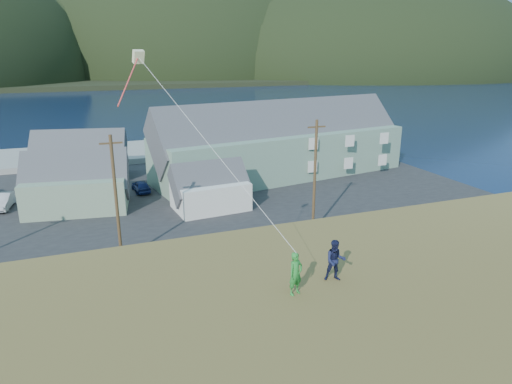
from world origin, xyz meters
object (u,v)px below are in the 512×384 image
shed_white (210,188)px  kite_flyer_green (296,274)px  kite_flyer_navy (335,261)px  lodge (282,142)px  wharf (89,155)px  shed_palegreen_far (80,157)px  shed_palegreen_near (77,184)px

shed_white → kite_flyer_green: 30.59m
kite_flyer_navy → lodge: bearing=88.8°
wharf → kite_flyer_navy: kite_flyer_navy is taller
shed_white → kite_flyer_green: (-4.82, -29.67, 5.67)m
shed_palegreen_far → kite_flyer_navy: kite_flyer_navy is taller
wharf → shed_palegreen_near: shed_palegreen_near is taller
shed_palegreen_far → kite_flyer_green: kite_flyer_green is taller
shed_palegreen_near → shed_palegreen_far: (0.41, 12.22, 0.12)m
shed_white → lodge: bearing=33.4°
shed_white → shed_palegreen_far: 20.77m
lodge → wharf: bearing=130.1°
shed_white → kite_flyer_navy: bearing=-101.1°
shed_palegreen_near → kite_flyer_navy: size_ratio=6.86×
shed_palegreen_far → shed_white: bearing=-43.1°
kite_flyer_green → kite_flyer_navy: size_ratio=0.98×
kite_flyer_green → kite_flyer_navy: 1.84m
lodge → kite_flyer_navy: (-15.06, -38.89, 3.52)m
wharf → shed_palegreen_far: shed_palegreen_far is taller
kite_flyer_green → kite_flyer_navy: (1.80, 0.40, 0.01)m
lodge → shed_palegreen_near: lodge is taller
wharf → kite_flyer_navy: (7.96, -58.52, 7.54)m
shed_palegreen_near → shed_white: (12.47, -4.68, -0.44)m
shed_palegreen_far → kite_flyer_green: size_ratio=7.82×
lodge → shed_palegreen_far: 25.23m
wharf → lodge: lodge is taller
shed_palegreen_far → kite_flyer_navy: 47.33m
wharf → kite_flyer_navy: size_ratio=16.42×
lodge → shed_white: bearing=-150.8°
shed_palegreen_near → shed_palegreen_far: shed_palegreen_far is taller
wharf → lodge: bearing=-40.5°
lodge → kite_flyer_navy: lodge is taller
kite_flyer_green → wharf: bearing=76.8°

